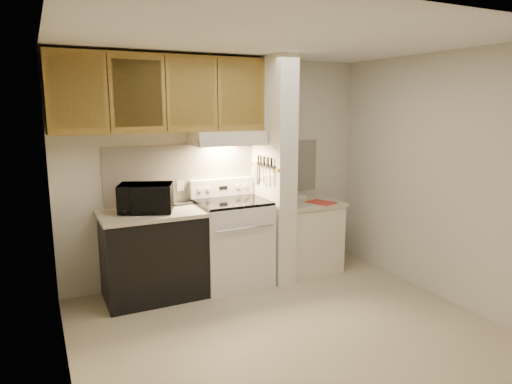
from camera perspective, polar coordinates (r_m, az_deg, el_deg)
floor at (r=4.33m, az=3.38°, el=-16.35°), size 3.60×3.60×0.00m
ceiling at (r=3.89m, az=3.81°, el=18.56°), size 3.60×3.60×0.00m
wall_back at (r=5.26m, az=-4.55°, el=2.85°), size 3.60×2.50×0.02m
wall_left at (r=3.42m, az=-23.64°, el=-2.32°), size 0.02×3.00×2.50m
wall_right at (r=5.05m, az=21.63°, el=1.79°), size 0.02×3.00×2.50m
backsplash at (r=5.25m, az=-4.50°, el=2.67°), size 2.60×0.02×0.63m
range_body at (r=5.12m, az=-2.98°, el=-6.43°), size 0.76×0.65×0.92m
oven_window at (r=4.83m, az=-1.49°, el=-6.98°), size 0.50×0.01×0.30m
oven_handle at (r=4.73m, az=-1.31°, el=-4.57°), size 0.65×0.02×0.02m
cooktop at (r=5.00m, az=-3.04°, el=-1.22°), size 0.74×0.64×0.03m
range_backguard at (r=5.23m, az=-4.28°, el=0.60°), size 0.76×0.08×0.20m
range_display at (r=5.19m, az=-4.10°, el=0.53°), size 0.10×0.01×0.04m
range_knob_left_outer at (r=5.10m, az=-7.01°, el=0.27°), size 0.05×0.02×0.05m
range_knob_left_inner at (r=5.13m, az=-5.95°, el=0.36°), size 0.05×0.02×0.05m
range_knob_right_inner at (r=5.26m, az=-2.27°, el=0.68°), size 0.05×0.02×0.05m
range_knob_right_outer at (r=5.30m, az=-1.29°, el=0.76°), size 0.05×0.02×0.05m
dishwasher_front at (r=4.87m, az=-12.67°, el=-7.88°), size 1.00×0.63×0.87m
left_countertop at (r=4.75m, az=-12.90°, el=-2.67°), size 1.04×0.67×0.04m
spoon_rest at (r=5.01m, az=-8.93°, el=-1.49°), size 0.25×0.11×0.02m
teal_jar at (r=4.90m, az=-12.80°, el=-1.36°), size 0.13×0.13×0.11m
outlet at (r=5.10m, az=-9.44°, el=0.79°), size 0.08×0.01×0.12m
microwave at (r=4.72m, az=-13.61°, el=-0.74°), size 0.61×0.52×0.29m
partition_pillar at (r=5.16m, az=2.17°, el=2.72°), size 0.22×0.70×2.50m
pillar_trim at (r=5.10m, az=1.03°, el=3.20°), size 0.01×0.70×0.04m
knife_strip at (r=5.05m, az=1.23°, el=3.35°), size 0.02×0.42×0.04m
knife_blade_a at (r=4.91m, az=1.98°, el=1.96°), size 0.01×0.03×0.16m
knife_handle_a at (r=4.90m, az=1.95°, el=3.71°), size 0.02×0.02×0.10m
knife_blade_b at (r=4.99m, az=1.47°, el=2.00°), size 0.01×0.04×0.18m
knife_handle_b at (r=4.97m, az=1.52°, el=3.81°), size 0.02×0.02×0.10m
knife_blade_c at (r=5.06m, az=1.07°, el=2.00°), size 0.01×0.04×0.20m
knife_handle_c at (r=5.05m, az=1.03°, el=3.93°), size 0.02×0.02×0.10m
knife_blade_d at (r=5.13m, az=0.65°, el=2.35°), size 0.01×0.04×0.16m
knife_handle_d at (r=5.12m, az=0.63°, el=4.02°), size 0.02×0.02×0.10m
knife_blade_e at (r=5.21m, az=0.23°, el=2.36°), size 0.01×0.04×0.18m
knife_handle_e at (r=5.17m, az=0.30°, el=4.10°), size 0.02×0.02×0.10m
oven_mitt at (r=5.25m, az=0.02°, el=2.43°), size 0.03×0.09×0.21m
right_cab_base at (r=5.56m, az=6.31°, el=-5.65°), size 0.70×0.60×0.81m
right_countertop at (r=5.46m, az=6.40°, el=-1.37°), size 0.74×0.64×0.04m
red_folder at (r=5.39m, az=8.16°, el=-1.30°), size 0.32×0.37×0.01m
white_box at (r=5.61m, az=5.51°, el=-0.63°), size 0.15×0.12×0.04m
range_hood at (r=5.02m, az=-3.68°, el=6.79°), size 0.78×0.44×0.15m
hood_lip at (r=4.83m, az=-2.71°, el=6.11°), size 0.78×0.04×0.06m
upper_cabinets at (r=4.83m, az=-11.71°, el=11.90°), size 2.18×0.33×0.77m
cab_door_a at (r=4.53m, az=-21.44°, el=11.48°), size 0.46×0.01×0.63m
cab_gap_a at (r=4.56m, az=-17.96°, el=11.69°), size 0.01×0.01×0.73m
cab_door_b at (r=4.61m, az=-14.55°, el=11.85°), size 0.46×0.01×0.63m
cab_gap_b at (r=4.67m, az=-11.20°, el=11.97°), size 0.01×0.01×0.73m
cab_door_c at (r=4.75m, az=-7.96°, el=12.04°), size 0.46×0.01×0.63m
cab_gap_c at (r=4.84m, az=-4.83°, el=12.08°), size 0.01×0.01×0.73m
cab_door_d at (r=4.95m, az=-1.83°, el=12.08°), size 0.46×0.01×0.63m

